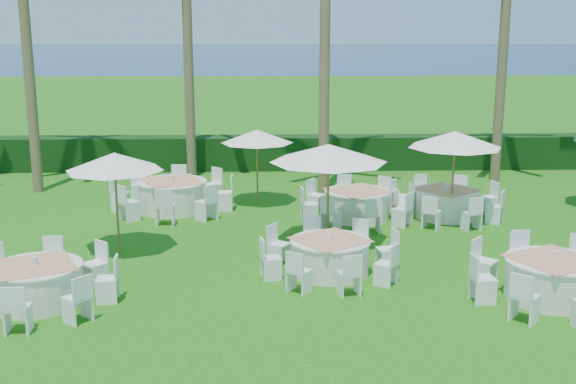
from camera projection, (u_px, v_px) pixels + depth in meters
name	position (u px, v px, depth m)	size (l,w,h in m)	color
ground	(331.00, 284.00, 14.74)	(120.00, 120.00, 0.00)	#155D10
hedge	(303.00, 153.00, 26.28)	(34.00, 1.00, 1.20)	black
ocean	(275.00, 57.00, 114.01)	(260.00, 260.00, 0.00)	navy
banquet_table_a	(36.00, 283.00, 13.62)	(3.06, 3.06, 0.93)	silver
banquet_table_b	(330.00, 256.00, 15.28)	(2.99, 2.99, 0.91)	silver
banquet_table_c	(552.00, 278.00, 13.84)	(3.21, 3.21, 0.97)	silver
banquet_table_d	(172.00, 195.00, 20.44)	(3.42, 3.42, 1.03)	silver
banquet_table_e	(358.00, 204.00, 19.61)	(3.14, 3.14, 0.95)	silver
banquet_table_f	(446.00, 202.00, 19.76)	(3.07, 3.07, 0.94)	silver
umbrella_a	(114.00, 162.00, 16.26)	(2.22, 2.22, 2.36)	brown
umbrella_b	(328.00, 153.00, 16.84)	(2.77, 2.77, 2.45)	brown
umbrella_c	(257.00, 136.00, 20.79)	(2.09, 2.09, 2.21)	brown
umbrella_d	(455.00, 139.00, 18.80)	(2.45, 2.45, 2.46)	brown
palm_b	(188.00, 34.00, 23.86)	(4.41, 4.03, 8.80)	brown
palm_c	(325.00, 17.00, 21.56)	(4.15, 4.40, 9.82)	brown
palm_d	(505.00, 25.00, 23.08)	(4.40, 4.02, 9.34)	brown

